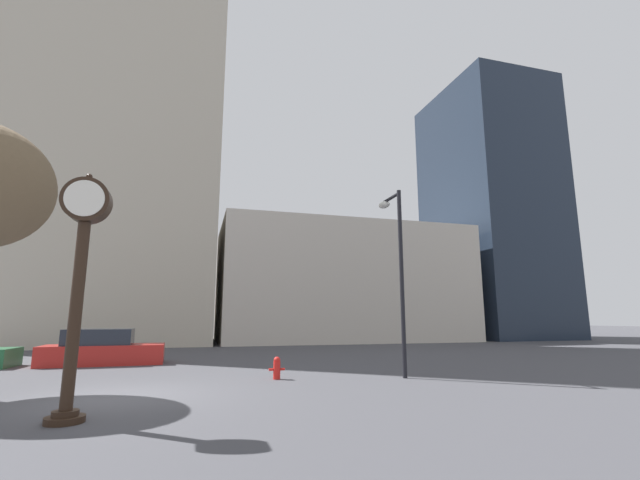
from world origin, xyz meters
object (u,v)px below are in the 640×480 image
object	(u,v)px
car_red	(103,350)
street_clock	(81,261)
fire_hydrant_near	(277,368)
street_lamp_right	(396,251)

from	to	relation	value
car_red	street_clock	bearing A→B (deg)	-84.67
street_clock	fire_hydrant_near	world-z (taller)	street_clock
car_red	street_lamp_right	bearing A→B (deg)	-35.70
car_red	street_lamp_right	xyz separation A→B (m)	(10.11, -6.70, 3.54)
street_lamp_right	car_red	bearing A→B (deg)	146.48
street_clock	street_lamp_right	bearing A→B (deg)	24.88
street_clock	car_red	distance (m)	11.08
fire_hydrant_near	street_lamp_right	bearing A→B (deg)	-7.05
fire_hydrant_near	car_red	bearing A→B (deg)	134.67
fire_hydrant_near	street_clock	bearing A→B (deg)	-136.24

